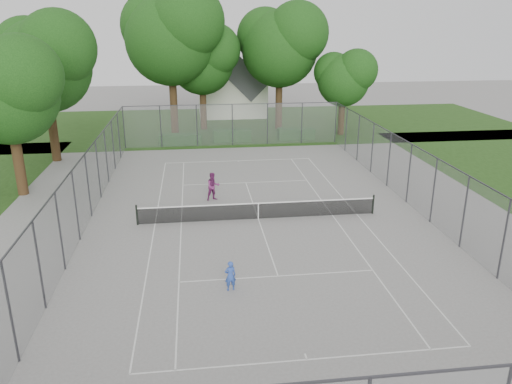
{
  "coord_description": "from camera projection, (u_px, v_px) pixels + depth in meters",
  "views": [
    {
      "loc": [
        -3.24,
        -24.73,
        10.14
      ],
      "look_at": [
        0.0,
        1.0,
        1.2
      ],
      "focal_mm": 35.0,
      "sensor_mm": 36.0,
      "label": 1
    }
  ],
  "objects": [
    {
      "name": "girl_player",
      "position": [
        230.0,
        276.0,
        19.61
      ],
      "size": [
        0.5,
        0.38,
        1.26
      ],
      "primitive_type": "imported",
      "rotation": [
        0.0,
        0.0,
        3.32
      ],
      "color": "#2F51B2",
      "rests_on": "ground"
    },
    {
      "name": "tree_side_back",
      "position": [
        45.0,
        58.0,
        35.6
      ],
      "size": [
        7.66,
        6.99,
        11.01
      ],
      "color": "#352313",
      "rests_on": "ground"
    },
    {
      "name": "grass_far",
      "position": [
        226.0,
        124.0,
        51.27
      ],
      "size": [
        60.0,
        20.0,
        0.0
      ],
      "primitive_type": "cube",
      "color": "#1E4012",
      "rests_on": "ground"
    },
    {
      "name": "hedge_right",
      "position": [
        296.0,
        134.0,
        44.87
      ],
      "size": [
        3.24,
        1.19,
        0.97
      ],
      "primitive_type": "cube",
      "color": "#1A4315",
      "rests_on": "ground"
    },
    {
      "name": "tree_far_left",
      "position": [
        171.0,
        32.0,
        44.13
      ],
      "size": [
        9.26,
        8.46,
        13.31
      ],
      "color": "#352313",
      "rests_on": "ground"
    },
    {
      "name": "tennis_net",
      "position": [
        258.0,
        210.0,
        26.72
      ],
      "size": [
        12.87,
        0.1,
        1.1
      ],
      "color": "black",
      "rests_on": "ground"
    },
    {
      "name": "tree_side_front",
      "position": [
        8.0,
        87.0,
        28.56
      ],
      "size": [
        6.63,
        6.06,
        9.53
      ],
      "color": "#352313",
      "rests_on": "ground"
    },
    {
      "name": "ground",
      "position": [
        258.0,
        219.0,
        26.88
      ],
      "size": [
        120.0,
        120.0,
        0.0
      ],
      "primitive_type": "plane",
      "color": "slate",
      "rests_on": "ground"
    },
    {
      "name": "woman_player",
      "position": [
        213.0,
        186.0,
        29.47
      ],
      "size": [
        0.99,
        0.88,
        1.69
      ],
      "primitive_type": "imported",
      "rotation": [
        0.0,
        0.0,
        0.34
      ],
      "color": "#782862",
      "rests_on": "ground"
    },
    {
      "name": "perimeter_fence",
      "position": [
        258.0,
        187.0,
        26.29
      ],
      "size": [
        18.08,
        34.08,
        3.52
      ],
      "color": "#38383D",
      "rests_on": "ground"
    },
    {
      "name": "tree_far_midleft",
      "position": [
        202.0,
        57.0,
        46.91
      ],
      "size": [
        6.95,
        6.35,
        9.99
      ],
      "color": "#352313",
      "rests_on": "ground"
    },
    {
      "name": "hedge_left",
      "position": [
        180.0,
        139.0,
        42.93
      ],
      "size": [
        3.62,
        1.09,
        0.91
      ],
      "primitive_type": "cube",
      "color": "#1A4315",
      "rests_on": "ground"
    },
    {
      "name": "court_markings",
      "position": [
        258.0,
        219.0,
        26.88
      ],
      "size": [
        11.03,
        23.83,
        0.01
      ],
      "color": "silver",
      "rests_on": "ground"
    },
    {
      "name": "house",
      "position": [
        232.0,
        82.0,
        55.16
      ],
      "size": [
        7.31,
        5.67,
        9.1
      ],
      "color": "white",
      "rests_on": "ground"
    },
    {
      "name": "tree_far_midright",
      "position": [
        281.0,
        42.0,
        46.75
      ],
      "size": [
        8.3,
        7.58,
        11.94
      ],
      "color": "#352313",
      "rests_on": "ground"
    },
    {
      "name": "tree_far_right",
      "position": [
        345.0,
        76.0,
        45.08
      ],
      "size": [
        5.44,
        4.97,
        7.83
      ],
      "color": "#352313",
      "rests_on": "ground"
    },
    {
      "name": "hedge_mid",
      "position": [
        232.0,
        135.0,
        44.06
      ],
      "size": [
        3.33,
        0.95,
        1.05
      ],
      "primitive_type": "cube",
      "color": "#1A4315",
      "rests_on": "ground"
    }
  ]
}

